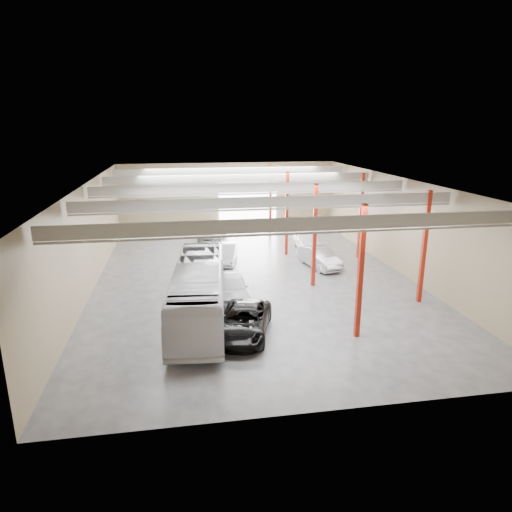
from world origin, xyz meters
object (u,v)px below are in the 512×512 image
object	(u,v)px
car_row_a	(232,287)
car_row_b	(226,253)
car_row_c	(213,233)
car_right_near	(319,258)
coach_bus	(199,291)
car_right_far	(308,241)
black_sedan	(244,322)

from	to	relation	value
car_row_a	car_row_b	world-z (taller)	car_row_a
car_row_c	car_right_near	size ratio (longest dim) A/B	1.09
coach_bus	car_right_near	distance (m)	12.78
car_row_b	car_right_far	distance (m)	8.07
car_row_c	car_right_far	xyz separation A→B (m)	(8.05, -4.80, 0.07)
coach_bus	black_sedan	bearing A→B (deg)	-44.02
car_row_a	car_row_c	size ratio (longest dim) A/B	0.93
car_row_a	car_right_near	xyz separation A→B (m)	(7.50, 5.67, -0.04)
car_row_c	car_right_near	world-z (taller)	car_right_near
car_row_c	car_right_far	bearing A→B (deg)	-14.39
black_sedan	car_right_far	world-z (taller)	car_right_far
coach_bus	car_right_far	world-z (taller)	coach_bus
car_row_a	car_row_c	world-z (taller)	car_row_a
black_sedan	car_row_a	size ratio (longest dim) A/B	1.13
car_row_b	car_right_near	bearing A→B (deg)	-7.64
car_right_far	car_row_c	bearing A→B (deg)	149.66
black_sedan	car_row_c	size ratio (longest dim) A/B	1.06
black_sedan	car_row_b	xyz separation A→B (m)	(0.43, 13.37, -0.01)
coach_bus	car_row_a	xyz separation A→B (m)	(2.18, 2.63, -0.82)
coach_bus	car_row_a	world-z (taller)	coach_bus
black_sedan	car_row_a	distance (m)	5.20
car_row_b	car_right_near	distance (m)	7.48
coach_bus	car_row_b	distance (m)	11.14
coach_bus	car_row_c	xyz separation A→B (m)	(2.18, 18.29, -0.89)
car_right_near	car_row_a	bearing A→B (deg)	-155.44
coach_bus	car_right_far	bearing A→B (deg)	58.22
car_row_a	car_right_far	xyz separation A→B (m)	(8.05, 10.87, -0.00)
coach_bus	black_sedan	world-z (taller)	coach_bus
car_row_b	car_row_c	bearing A→B (deg)	105.33
car_row_a	car_row_b	bearing A→B (deg)	88.35
black_sedan	car_row_a	world-z (taller)	car_row_a
black_sedan	car_right_far	bearing A→B (deg)	80.06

